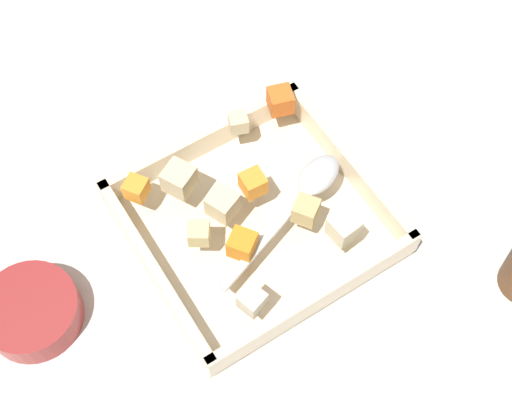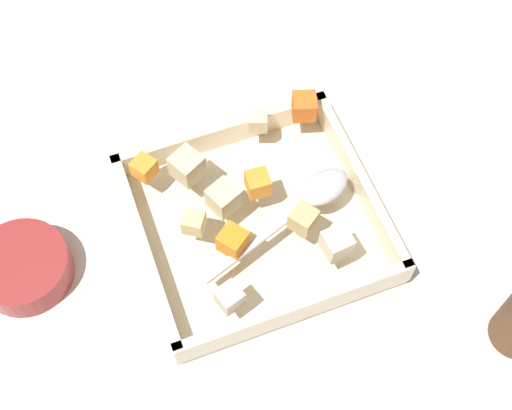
# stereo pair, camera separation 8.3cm
# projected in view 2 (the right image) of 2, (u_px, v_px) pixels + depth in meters

# --- Properties ---
(ground_plane) EXTENTS (4.00, 4.00, 0.00)m
(ground_plane) POSITION_uv_depth(u_px,v_px,m) (250.00, 229.00, 0.89)
(ground_plane) COLOR beige
(baking_dish) EXTENTS (0.29, 0.27, 0.05)m
(baking_dish) POSITION_uv_depth(u_px,v_px,m) (256.00, 224.00, 0.88)
(baking_dish) COLOR beige
(baking_dish) RESTS_ON ground_plane
(carrot_chunk_near_spoon) EXTENTS (0.04, 0.04, 0.03)m
(carrot_chunk_near_spoon) POSITION_uv_depth(u_px,v_px,m) (233.00, 241.00, 0.81)
(carrot_chunk_near_spoon) COLOR orange
(carrot_chunk_near_spoon) RESTS_ON baking_dish
(carrot_chunk_front_center) EXTENTS (0.04, 0.04, 0.03)m
(carrot_chunk_front_center) POSITION_uv_depth(u_px,v_px,m) (304.00, 106.00, 0.90)
(carrot_chunk_front_center) COLOR orange
(carrot_chunk_front_center) RESTS_ON baking_dish
(carrot_chunk_mid_left) EXTENTS (0.03, 0.03, 0.03)m
(carrot_chunk_mid_left) POSITION_uv_depth(u_px,v_px,m) (258.00, 183.00, 0.85)
(carrot_chunk_mid_left) COLOR orange
(carrot_chunk_mid_left) RESTS_ON baking_dish
(carrot_chunk_rim_edge) EXTENTS (0.03, 0.03, 0.03)m
(carrot_chunk_rim_edge) POSITION_uv_depth(u_px,v_px,m) (144.00, 168.00, 0.86)
(carrot_chunk_rim_edge) COLOR orange
(carrot_chunk_rim_edge) RESTS_ON baking_dish
(potato_chunk_center) EXTENTS (0.05, 0.05, 0.03)m
(potato_chunk_center) POSITION_uv_depth(u_px,v_px,m) (187.00, 166.00, 0.85)
(potato_chunk_center) COLOR beige
(potato_chunk_center) RESTS_ON baking_dish
(potato_chunk_far_right) EXTENTS (0.03, 0.03, 0.03)m
(potato_chunk_far_right) POSITION_uv_depth(u_px,v_px,m) (337.00, 243.00, 0.81)
(potato_chunk_far_right) COLOR beige
(potato_chunk_far_right) RESTS_ON baking_dish
(potato_chunk_heap_top) EXTENTS (0.03, 0.03, 0.02)m
(potato_chunk_heap_top) POSITION_uv_depth(u_px,v_px,m) (258.00, 121.00, 0.89)
(potato_chunk_heap_top) COLOR beige
(potato_chunk_heap_top) RESTS_ON baking_dish
(potato_chunk_near_left) EXTENTS (0.03, 0.03, 0.02)m
(potato_chunk_near_left) POSITION_uv_depth(u_px,v_px,m) (194.00, 222.00, 0.82)
(potato_chunk_near_left) COLOR #E0CC89
(potato_chunk_near_left) RESTS_ON baking_dish
(potato_chunk_under_handle) EXTENTS (0.04, 0.04, 0.03)m
(potato_chunk_under_handle) POSITION_uv_depth(u_px,v_px,m) (223.00, 198.00, 0.83)
(potato_chunk_under_handle) COLOR beige
(potato_chunk_under_handle) RESTS_ON baking_dish
(potato_chunk_far_left) EXTENTS (0.04, 0.04, 0.03)m
(potato_chunk_far_left) POSITION_uv_depth(u_px,v_px,m) (303.00, 219.00, 0.82)
(potato_chunk_far_left) COLOR tan
(potato_chunk_far_left) RESTS_ON baking_dish
(parsnip_chunk_near_right) EXTENTS (0.03, 0.03, 0.03)m
(parsnip_chunk_near_right) POSITION_uv_depth(u_px,v_px,m) (230.00, 297.00, 0.78)
(parsnip_chunk_near_right) COLOR silver
(parsnip_chunk_near_right) RESTS_ON baking_dish
(serving_spoon) EXTENTS (0.21, 0.10, 0.02)m
(serving_spoon) POSITION_uv_depth(u_px,v_px,m) (316.00, 193.00, 0.84)
(serving_spoon) COLOR silver
(serving_spoon) RESTS_ON baking_dish
(small_prep_bowl) EXTENTS (0.11, 0.11, 0.04)m
(small_prep_bowl) POSITION_uv_depth(u_px,v_px,m) (24.00, 268.00, 0.84)
(small_prep_bowl) COLOR maroon
(small_prep_bowl) RESTS_ON ground_plane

